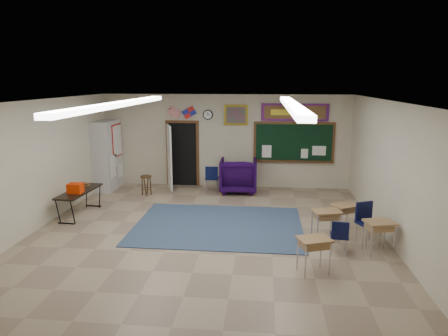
# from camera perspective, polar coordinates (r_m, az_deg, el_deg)

# --- Properties ---
(floor) EXTENTS (9.00, 9.00, 0.00)m
(floor) POSITION_cam_1_polar(r_m,az_deg,el_deg) (9.02, -2.68, -9.95)
(floor) COLOR gray
(floor) RESTS_ON ground
(back_wall) EXTENTS (8.00, 0.04, 3.00)m
(back_wall) POSITION_cam_1_polar(r_m,az_deg,el_deg) (12.96, 0.15, 3.86)
(back_wall) COLOR beige
(back_wall) RESTS_ON floor
(front_wall) EXTENTS (8.00, 0.04, 3.00)m
(front_wall) POSITION_cam_1_polar(r_m,az_deg,el_deg) (4.40, -11.70, -13.96)
(front_wall) COLOR beige
(front_wall) RESTS_ON floor
(left_wall) EXTENTS (0.04, 9.00, 3.00)m
(left_wall) POSITION_cam_1_polar(r_m,az_deg,el_deg) (9.97, -26.17, -0.05)
(left_wall) COLOR beige
(left_wall) RESTS_ON floor
(right_wall) EXTENTS (0.04, 9.00, 3.00)m
(right_wall) POSITION_cam_1_polar(r_m,az_deg,el_deg) (8.91, 23.58, -1.17)
(right_wall) COLOR beige
(right_wall) RESTS_ON floor
(ceiling) EXTENTS (8.00, 9.00, 0.04)m
(ceiling) POSITION_cam_1_polar(r_m,az_deg,el_deg) (8.35, -2.89, 9.43)
(ceiling) COLOR #BBBAB6
(ceiling) RESTS_ON back_wall
(area_rug) EXTENTS (4.00, 3.00, 0.02)m
(area_rug) POSITION_cam_1_polar(r_m,az_deg,el_deg) (9.73, -0.82, -8.17)
(area_rug) COLOR navy
(area_rug) RESTS_ON floor
(fluorescent_strips) EXTENTS (3.86, 6.00, 0.10)m
(fluorescent_strips) POSITION_cam_1_polar(r_m,az_deg,el_deg) (8.36, -2.89, 9.02)
(fluorescent_strips) COLOR white
(fluorescent_strips) RESTS_ON ceiling
(doorway) EXTENTS (1.10, 0.89, 2.16)m
(doorway) POSITION_cam_1_polar(r_m,az_deg,el_deg) (13.11, -6.46, 1.92)
(doorway) COLOR black
(doorway) RESTS_ON back_wall
(chalkboard) EXTENTS (2.55, 0.14, 1.30)m
(chalkboard) POSITION_cam_1_polar(r_m,az_deg,el_deg) (12.90, 9.92, 3.47)
(chalkboard) COLOR #522F17
(chalkboard) RESTS_ON back_wall
(bulletin_board) EXTENTS (2.10, 0.05, 0.55)m
(bulletin_board) POSITION_cam_1_polar(r_m,az_deg,el_deg) (12.79, 10.09, 7.84)
(bulletin_board) COLOR #B5190F
(bulletin_board) RESTS_ON back_wall
(framed_art_print) EXTENTS (0.75, 0.05, 0.65)m
(framed_art_print) POSITION_cam_1_polar(r_m,az_deg,el_deg) (12.79, 1.71, 7.57)
(framed_art_print) COLOR olive
(framed_art_print) RESTS_ON back_wall
(wall_clock) EXTENTS (0.32, 0.05, 0.32)m
(wall_clock) POSITION_cam_1_polar(r_m,az_deg,el_deg) (12.89, -2.32, 7.61)
(wall_clock) COLOR black
(wall_clock) RESTS_ON back_wall
(wall_flags) EXTENTS (1.16, 0.06, 0.70)m
(wall_flags) POSITION_cam_1_polar(r_m,az_deg,el_deg) (13.00, -6.09, 8.16)
(wall_flags) COLOR red
(wall_flags) RESTS_ON back_wall
(storage_cabinet) EXTENTS (0.59, 1.25, 2.20)m
(storage_cabinet) POSITION_cam_1_polar(r_m,az_deg,el_deg) (13.28, -16.29, 1.81)
(storage_cabinet) COLOR #B5B5B0
(storage_cabinet) RESTS_ON floor
(wingback_armchair) EXTENTS (1.16, 1.19, 1.05)m
(wingback_armchair) POSITION_cam_1_polar(r_m,az_deg,el_deg) (12.46, 2.06, -1.08)
(wingback_armchair) COLOR black
(wingback_armchair) RESTS_ON floor
(student_chair_reading) EXTENTS (0.43, 0.43, 0.85)m
(student_chair_reading) POSITION_cam_1_polar(r_m,az_deg,el_deg) (12.45, -1.67, -1.55)
(student_chair_reading) COLOR black
(student_chair_reading) RESTS_ON floor
(student_chair_desk_a) EXTENTS (0.40, 0.40, 0.73)m
(student_chair_desk_a) POSITION_cam_1_polar(r_m,az_deg,el_deg) (8.44, 16.12, -9.41)
(student_chair_desk_a) COLOR black
(student_chair_desk_a) RESTS_ON floor
(student_chair_desk_b) EXTENTS (0.59, 0.59, 0.90)m
(student_chair_desk_b) POSITION_cam_1_polar(r_m,az_deg,el_deg) (9.04, 19.98, -7.61)
(student_chair_desk_b) COLOR black
(student_chair_desk_b) RESTS_ON floor
(student_desk_front_left) EXTENTS (0.67, 0.56, 0.70)m
(student_desk_front_left) POSITION_cam_1_polar(r_m,az_deg,el_deg) (8.99, 14.32, -7.77)
(student_desk_front_left) COLOR #A2754B
(student_desk_front_left) RESTS_ON floor
(student_desk_front_right) EXTENTS (0.70, 0.65, 0.67)m
(student_desk_front_right) POSITION_cam_1_polar(r_m,az_deg,el_deg) (9.60, 16.80, -6.70)
(student_desk_front_right) COLOR #A2754B
(student_desk_front_right) RESTS_ON floor
(student_desk_back_left) EXTENTS (0.67, 0.59, 0.68)m
(student_desk_back_left) POSITION_cam_1_polar(r_m,az_deg,el_deg) (7.52, 12.68, -11.86)
(student_desk_back_left) COLOR #A2754B
(student_desk_back_left) RESTS_ON floor
(student_desk_back_right) EXTENTS (0.66, 0.55, 0.68)m
(student_desk_back_right) POSITION_cam_1_polar(r_m,az_deg,el_deg) (8.70, 21.23, -8.99)
(student_desk_back_right) COLOR #A2754B
(student_desk_back_right) RESTS_ON floor
(folding_table) EXTENTS (0.63, 1.61, 0.90)m
(folding_table) POSITION_cam_1_polar(r_m,az_deg,el_deg) (11.02, -19.90, -4.54)
(folding_table) COLOR black
(folding_table) RESTS_ON floor
(wooden_stool) EXTENTS (0.34, 0.34, 0.60)m
(wooden_stool) POSITION_cam_1_polar(r_m,az_deg,el_deg) (12.39, -11.03, -2.40)
(wooden_stool) COLOR #442B14
(wooden_stool) RESTS_ON floor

